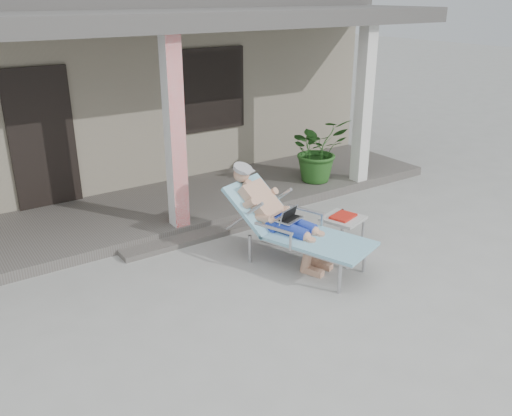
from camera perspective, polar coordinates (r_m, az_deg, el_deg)
ground at (r=6.23m, az=1.10°, el=-9.51°), size 60.00×60.00×0.00m
house at (r=11.37m, az=-18.57°, el=12.78°), size 10.40×5.40×3.30m
porch_deck at (r=8.56m, az=-10.55°, el=-0.25°), size 10.00×2.00×0.15m
porch_overhang at (r=7.92m, az=-11.79°, el=18.14°), size 10.00×2.30×2.85m
porch_step at (r=7.62m, az=-6.96°, el=-3.20°), size 2.00×0.30×0.07m
lounger at (r=6.74m, az=3.22°, el=0.44°), size 1.32×2.02×1.27m
side_table at (r=7.41m, az=9.13°, el=-1.25°), size 0.61×0.61×0.44m
potted_palm at (r=9.46m, az=6.54°, el=6.15°), size 1.11×1.00×1.11m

